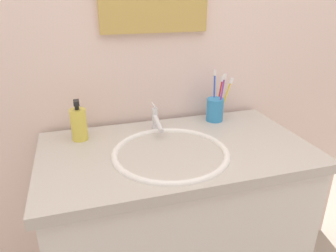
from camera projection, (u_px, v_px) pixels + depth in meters
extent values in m
cube|color=beige|center=(153.00, 46.00, 1.29)|extent=(2.16, 0.04, 2.40)
cube|color=silver|center=(175.00, 247.00, 1.31)|extent=(0.92, 0.51, 0.86)
cube|color=#BCB7AD|center=(176.00, 151.00, 1.14)|extent=(0.96, 0.54, 0.04)
ellipsoid|color=white|center=(170.00, 166.00, 1.11)|extent=(0.35, 0.35, 0.10)
torus|color=white|center=(171.00, 153.00, 1.09)|extent=(0.41, 0.41, 0.02)
cylinder|color=#595B60|center=(170.00, 177.00, 1.12)|extent=(0.03, 0.03, 0.01)
cylinder|color=silver|center=(155.00, 119.00, 1.26)|extent=(0.02, 0.02, 0.09)
cylinder|color=silver|center=(158.00, 123.00, 1.21)|extent=(0.02, 0.10, 0.04)
cylinder|color=silver|center=(154.00, 105.00, 1.25)|extent=(0.01, 0.05, 0.01)
cylinder|color=#338CCC|center=(215.00, 110.00, 1.35)|extent=(0.07, 0.07, 0.10)
cylinder|color=red|center=(219.00, 98.00, 1.36)|extent=(0.04, 0.02, 0.17)
cube|color=white|center=(223.00, 79.00, 1.34)|extent=(0.02, 0.01, 0.03)
cylinder|color=blue|center=(214.00, 96.00, 1.35)|extent=(0.01, 0.02, 0.20)
cube|color=white|center=(215.00, 73.00, 1.32)|extent=(0.01, 0.01, 0.02)
cylinder|color=yellow|center=(224.00, 100.00, 1.34)|extent=(0.05, 0.01, 0.17)
cube|color=white|center=(231.00, 81.00, 1.31)|extent=(0.02, 0.01, 0.03)
cylinder|color=purple|center=(221.00, 99.00, 1.32)|extent=(0.02, 0.02, 0.19)
cube|color=white|center=(225.00, 77.00, 1.28)|extent=(0.02, 0.02, 0.03)
cylinder|color=#DBCC4C|center=(79.00, 125.00, 1.17)|extent=(0.06, 0.06, 0.12)
cylinder|color=black|center=(77.00, 107.00, 1.14)|extent=(0.02, 0.02, 0.02)
cube|color=black|center=(76.00, 103.00, 1.12)|extent=(0.02, 0.04, 0.02)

